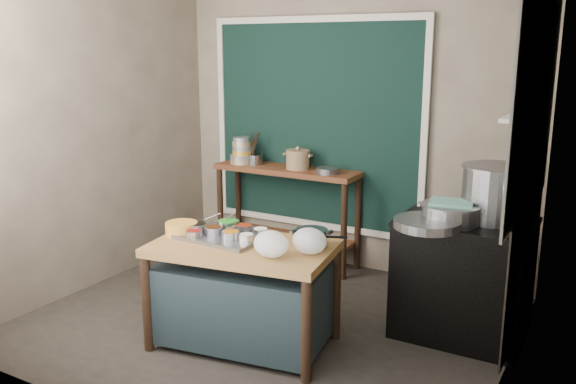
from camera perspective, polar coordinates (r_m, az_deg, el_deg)
The scene contains 30 objects.
floor at distance 4.84m, azimuth -2.04°, elevation -12.14°, with size 3.50×3.00×0.02m, color black.
back_wall at distance 5.75m, azimuth 5.84°, elevation 6.56°, with size 3.50×0.02×2.80m, color gray.
left_wall at distance 5.55m, azimuth -17.89°, elevation 5.75°, with size 0.02×3.00×2.80m, color gray.
right_wall at distance 3.81m, azimuth 20.93°, elevation 2.26°, with size 0.02×3.00×2.80m, color gray.
curtain_panel at distance 5.87m, azimuth 2.53°, elevation 6.27°, with size 2.10×0.02×1.90m, color black.
curtain_frame at distance 5.86m, azimuth 2.49°, elevation 6.26°, with size 2.22×0.03×2.02m, color beige, non-canonical shape.
tile_panel at distance 4.30m, azimuth 22.30°, elevation 9.39°, with size 0.02×1.70×1.70m, color #B2B2AA.
soot_patch at distance 4.60m, azimuth 21.28°, elevation -4.95°, with size 0.01×1.30×1.30m, color black.
wall_shelf at distance 4.63m, azimuth 21.26°, elevation 6.58°, with size 0.22×0.70×0.03m, color beige.
prep_table at distance 4.37m, azimuth -4.20°, elevation -9.58°, with size 1.25×0.72×0.75m, color olive.
back_counter at distance 5.97m, azimuth -0.10°, elevation -2.17°, with size 1.45×0.40×0.95m, color brown.
stove_block at distance 4.67m, azimuth 16.03°, elevation -7.88°, with size 0.90×0.68×0.85m, color black.
stove_top at distance 4.53m, azimuth 16.39°, elevation -2.68°, with size 0.92×0.69×0.03m, color black.
condiment_tray at distance 4.38m, azimuth -6.06°, elevation -4.12°, with size 0.60×0.43×0.03m, color gray.
condiment_bowls at distance 4.38m, azimuth -5.95°, elevation -3.54°, with size 0.58×0.41×0.07m.
yellow_basin at distance 4.50m, azimuth -9.93°, elevation -3.37°, with size 0.23×0.23×0.09m, color #E89343.
saucepan at distance 4.16m, azimuth 2.20°, elevation -4.33°, with size 0.23×0.23×0.12m, color gray, non-canonical shape.
plastic_bag_a at distance 3.95m, azimuth -1.60°, elevation -4.88°, with size 0.24×0.20×0.18m, color white.
plastic_bag_b at distance 4.01m, azimuth 2.02°, elevation -4.60°, with size 0.23×0.20×0.18m, color white.
bowl_stack at distance 6.06m, azimuth -4.33°, elevation 3.75°, with size 0.23×0.23×0.26m.
utensil_cup at distance 6.02m, azimuth -3.16°, elevation 3.07°, with size 0.16×0.16×0.10m, color gray.
ceramic_crock at distance 5.78m, azimuth 0.92°, elevation 2.97°, with size 0.24×0.24×0.16m, color #89684A, non-canonical shape.
wide_bowl at distance 5.59m, azimuth 3.74°, elevation 2.01°, with size 0.22×0.22×0.05m, color gray.
stock_pot at distance 4.52m, azimuth 18.87°, elevation -0.11°, with size 0.50×0.50×0.39m, color gray, non-canonical shape.
pot_lid at distance 4.42m, azimuth 20.60°, elevation -0.42°, with size 0.42×0.42×0.02m, color gray.
steamer at distance 4.38m, azimuth 14.97°, elevation -1.99°, with size 0.42×0.42×0.14m, color gray, non-canonical shape.
green_cloth at distance 4.36m, azimuth 15.04°, elevation -0.98°, with size 0.29×0.22×0.02m, color #68AB9A.
shallow_pan at distance 4.25m, azimuth 12.90°, elevation -2.91°, with size 0.45×0.45×0.06m, color gray.
shelf_bowl_stack at distance 4.57m, azimuth 21.23°, elevation 7.43°, with size 0.15×0.15×0.12m.
shelf_bowl_green at distance 4.83m, azimuth 21.68°, elevation 7.27°, with size 0.14×0.14×0.05m, color gray.
Camera 1 is at (2.31, -3.71, 2.08)m, focal length 38.00 mm.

